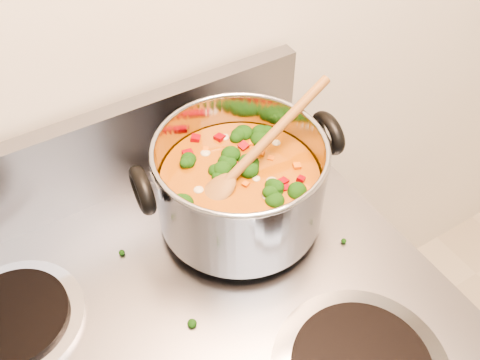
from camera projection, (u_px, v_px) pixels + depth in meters
name	position (u px, v px, depth m)	size (l,w,h in m)	color
stockpot	(240.00, 184.00, 0.79)	(0.32, 0.25, 0.15)	#A3A3AB
wooden_spoon	(247.00, 161.00, 0.77)	(0.26, 0.09, 0.11)	brown
cooktop_crumbs	(313.00, 224.00, 0.84)	(0.21, 0.30, 0.01)	black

